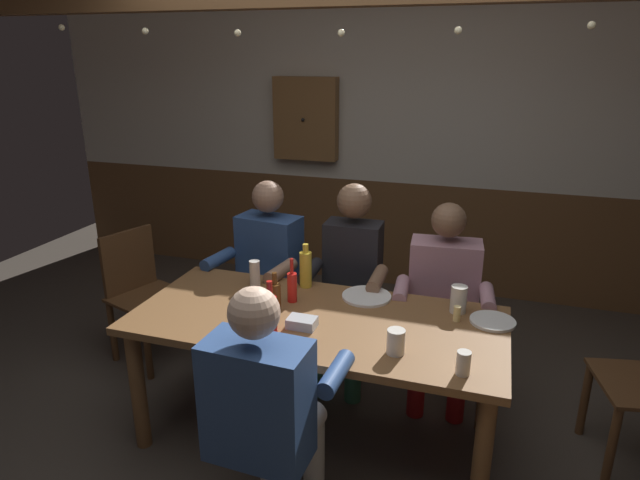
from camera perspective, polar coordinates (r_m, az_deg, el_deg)
The scene contains 24 objects.
ground_plane at distance 3.09m, azimuth -1.55°, elevation -21.70°, with size 7.76×7.76×0.00m, color #423A33.
back_wall_upper at distance 4.76m, azimuth 8.55°, elevation 14.50°, with size 6.46×0.12×1.44m, color beige.
back_wall_wainscot at distance 4.99m, azimuth 7.89°, elevation 0.74°, with size 6.46×0.12×0.95m, color brown.
dining_table at distance 2.88m, azimuth -0.38°, elevation -9.72°, with size 1.89×0.86×0.73m.
person_0 at distance 3.61m, azimuth -5.75°, elevation -2.77°, with size 0.58×0.57×1.24m.
person_1 at distance 3.42m, azimuth 3.11°, elevation -3.86°, with size 0.49×0.51×1.26m.
person_2 at distance 3.35m, azimuth 12.64°, elevation -5.43°, with size 0.57×0.55×1.19m.
person_3 at distance 2.33m, azimuth -5.70°, elevation -16.46°, with size 0.57×0.53×1.20m.
chair_empty_near_left at distance 3.93m, azimuth -17.94°, elevation -5.07°, with size 0.56×0.56×0.88m.
table_candle at distance 2.87m, azimuth 13.99°, elevation -7.41°, with size 0.04×0.04×0.08m, color #F9E08C.
condiment_caddy at distance 2.73m, azimuth -1.88°, elevation -8.55°, with size 0.14×0.10×0.05m, color #B2B7BC.
plate_0 at distance 2.91m, azimuth 17.45°, elevation -8.03°, with size 0.22×0.22×0.01m, color white.
plate_1 at distance 3.06m, azimuth 4.85°, elevation -5.83°, with size 0.27×0.27×0.01m, color white.
bottle_0 at distance 2.89m, azimuth -4.69°, elevation -5.78°, with size 0.06×0.06×0.21m.
bottle_1 at distance 3.15m, azimuth -1.49°, elevation -2.97°, with size 0.07×0.07×0.26m.
bottle_2 at distance 2.66m, azimuth -5.17°, elevation -7.51°, with size 0.07×0.07×0.27m.
bottle_3 at distance 2.97m, azimuth -2.91°, elevation -4.80°, with size 0.05×0.05×0.25m.
pint_glass_0 at distance 2.95m, azimuth 14.15°, elevation -5.97°, with size 0.08×0.08×0.14m, color white.
pint_glass_1 at distance 3.19m, azimuth -6.77°, elevation -3.46°, with size 0.06×0.06×0.15m, color white.
pint_glass_2 at distance 2.52m, azimuth 7.86°, elevation -10.39°, with size 0.08×0.08×0.12m, color white.
pint_glass_3 at distance 2.43m, azimuth 14.63°, elevation -12.23°, with size 0.06×0.06×0.11m, color white.
pint_glass_4 at distance 2.75m, azimuth -7.98°, elevation -7.30°, with size 0.08×0.08×0.15m, color #4C2D19.
wall_dart_cabinet at distance 4.85m, azimuth -1.48°, elevation 12.44°, with size 0.56×0.15×0.70m.
string_lights at distance 2.92m, azimuth 2.22°, elevation 21.31°, with size 4.56×0.04×0.12m.
Camera 1 is at (0.80, -2.21, 2.01)m, focal length 30.90 mm.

